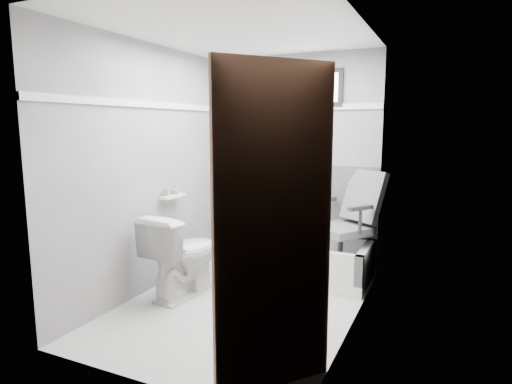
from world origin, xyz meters
The scene contains 19 objects.
floor centered at (0.00, 0.00, 0.00)m, with size 2.60×2.60×0.00m, color silver.
ceiling centered at (0.00, 0.00, 2.40)m, with size 2.60×2.60×0.00m, color silver.
wall_back centered at (0.00, 1.30, 1.20)m, with size 2.00×0.02×2.40m, color slate.
wall_front centered at (0.00, -1.30, 1.20)m, with size 2.00×0.02×2.40m, color slate.
wall_left centered at (-1.00, 0.00, 1.20)m, with size 0.02×2.60×2.40m, color slate.
wall_right centered at (1.00, 0.00, 1.20)m, with size 0.02×2.60×2.40m, color slate.
bathtub centered at (0.23, 0.93, 0.21)m, with size 1.50×0.70×0.42m, color white, non-canonical shape.
office_chair centered at (0.68, 0.98, 0.65)m, with size 0.61×0.61×1.06m, color #5B5B5F, non-canonical shape.
toilet centered at (-0.62, 0.02, 0.40)m, with size 0.45×0.81×0.80m, color white.
door centered at (0.98, -1.28, 1.00)m, with size 0.78×0.78×2.00m, color brown, non-canonical shape.
window centered at (0.25, 1.29, 2.02)m, with size 0.66×0.04×0.40m, color black, non-canonical shape.
backerboard centered at (0.25, 1.29, 0.80)m, with size 1.50×0.02×0.78m, color #4C4C4F.
trim_back centered at (0.00, 1.29, 1.82)m, with size 2.00×0.02×0.06m, color white.
trim_left centered at (-0.99, 0.00, 1.82)m, with size 0.02×2.60×0.06m, color white.
pole centered at (0.03, 1.06, 1.05)m, with size 0.02×0.02×1.95m, color silver.
shelf centered at (-0.93, 0.32, 0.90)m, with size 0.10×0.32×0.03m, color white.
soap_bottle_a centered at (-0.94, 0.24, 0.97)m, with size 0.05×0.05×0.12m, color #A18F50.
soap_bottle_b centered at (-0.94, 0.38, 0.96)m, with size 0.08×0.08×0.10m, color teal.
faucet centered at (-0.20, 1.27, 0.55)m, with size 0.26×0.10×0.16m, color silver, non-canonical shape.
Camera 1 is at (1.66, -3.28, 1.62)m, focal length 30.00 mm.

